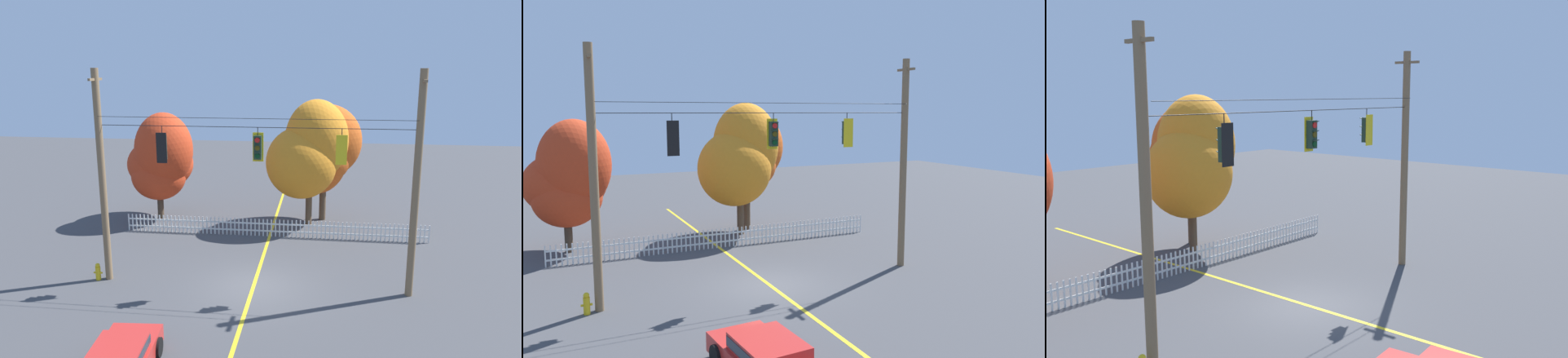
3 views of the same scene
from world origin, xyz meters
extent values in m
plane|color=#424244|center=(0.00, 0.00, 0.00)|extent=(80.00, 80.00, 0.00)
cube|color=gold|center=(0.00, 0.00, 0.00)|extent=(0.16, 36.00, 0.01)
cylinder|color=brown|center=(-6.37, 0.00, 4.51)|extent=(0.30, 0.30, 9.01)
cylinder|color=brown|center=(6.37, 0.00, 4.51)|extent=(0.30, 0.30, 9.01)
cube|color=brown|center=(-6.37, 0.00, 8.56)|extent=(0.10, 1.10, 0.10)
cube|color=brown|center=(6.37, 0.00, 8.56)|extent=(0.10, 1.10, 0.10)
cylinder|color=black|center=(0.00, 0.00, 6.74)|extent=(12.54, 0.02, 0.02)
cylinder|color=black|center=(0.00, -0.25, 7.11)|extent=(12.54, 0.02, 0.02)
cylinder|color=black|center=(-3.70, 0.00, 6.55)|extent=(0.03, 0.03, 0.38)
cube|color=black|center=(-3.70, -0.13, 5.87)|extent=(0.43, 0.02, 1.24)
cube|color=#1E3323|center=(-3.70, 0.00, 5.87)|extent=(0.30, 0.24, 1.00)
cylinder|color=red|center=(-3.70, 0.14, 6.20)|extent=(0.20, 0.03, 0.20)
cube|color=#1E3323|center=(-3.70, 0.18, 6.31)|extent=(0.22, 0.12, 0.06)
cylinder|color=#463B09|center=(-3.70, 0.14, 5.87)|extent=(0.20, 0.03, 0.20)
cube|color=#1E3323|center=(-3.70, 0.18, 5.98)|extent=(0.22, 0.12, 0.06)
cylinder|color=#073513|center=(-3.70, 0.14, 5.53)|extent=(0.20, 0.03, 0.20)
cube|color=#1E3323|center=(-3.70, 0.18, 5.65)|extent=(0.22, 0.12, 0.06)
cylinder|color=black|center=(0.19, 0.00, 6.58)|extent=(0.03, 0.03, 0.33)
cube|color=yellow|center=(0.19, 0.13, 5.94)|extent=(0.43, 0.02, 1.16)
cube|color=#1E3323|center=(0.19, 0.00, 5.94)|extent=(0.30, 0.24, 0.94)
cylinder|color=red|center=(0.19, -0.14, 6.26)|extent=(0.20, 0.03, 0.20)
cube|color=#1E3323|center=(0.19, -0.18, 6.37)|extent=(0.22, 0.12, 0.06)
cylinder|color=#463B09|center=(0.19, -0.14, 5.94)|extent=(0.20, 0.03, 0.20)
cube|color=#1E3323|center=(0.19, -0.18, 6.06)|extent=(0.22, 0.12, 0.06)
cylinder|color=#073513|center=(0.19, -0.14, 5.63)|extent=(0.20, 0.03, 0.20)
cube|color=#1E3323|center=(0.19, -0.18, 5.75)|extent=(0.22, 0.12, 0.06)
cylinder|color=black|center=(3.46, 0.00, 6.57)|extent=(0.03, 0.03, 0.34)
cube|color=yellow|center=(3.46, -0.13, 5.94)|extent=(0.43, 0.02, 1.16)
cube|color=#1E3323|center=(3.46, 0.00, 5.94)|extent=(0.30, 0.24, 0.94)
cylinder|color=red|center=(3.46, 0.14, 6.25)|extent=(0.20, 0.03, 0.20)
cube|color=#1E3323|center=(3.46, 0.18, 6.36)|extent=(0.22, 0.12, 0.06)
cylinder|color=#463B09|center=(3.46, 0.14, 5.94)|extent=(0.20, 0.03, 0.20)
cube|color=#1E3323|center=(3.46, 0.18, 6.05)|extent=(0.22, 0.12, 0.06)
cylinder|color=#073513|center=(3.46, 0.14, 5.62)|extent=(0.20, 0.03, 0.20)
cube|color=#1E3323|center=(3.46, 0.18, 5.74)|extent=(0.22, 0.12, 0.06)
cube|color=silver|center=(-5.95, 6.33, 0.48)|extent=(0.06, 0.04, 0.97)
cube|color=silver|center=(-5.73, 6.33, 0.48)|extent=(0.06, 0.04, 0.97)
cube|color=silver|center=(-5.50, 6.33, 0.48)|extent=(0.06, 0.04, 0.97)
cube|color=silver|center=(-5.28, 6.33, 0.48)|extent=(0.06, 0.04, 0.97)
cube|color=silver|center=(-5.05, 6.33, 0.48)|extent=(0.06, 0.04, 0.97)
cube|color=silver|center=(-4.83, 6.33, 0.48)|extent=(0.06, 0.04, 0.97)
cube|color=silver|center=(-4.61, 6.33, 0.48)|extent=(0.06, 0.04, 0.97)
cube|color=silver|center=(-4.38, 6.33, 0.48)|extent=(0.06, 0.04, 0.97)
cube|color=silver|center=(-4.16, 6.33, 0.48)|extent=(0.06, 0.04, 0.97)
cube|color=silver|center=(-3.93, 6.33, 0.48)|extent=(0.06, 0.04, 0.97)
cube|color=silver|center=(-3.71, 6.33, 0.48)|extent=(0.06, 0.04, 0.97)
cube|color=silver|center=(-3.49, 6.33, 0.48)|extent=(0.06, 0.04, 0.97)
cube|color=silver|center=(-3.26, 6.33, 0.48)|extent=(0.06, 0.04, 0.97)
cube|color=silver|center=(-3.04, 6.33, 0.48)|extent=(0.06, 0.04, 0.97)
cube|color=silver|center=(-2.81, 6.33, 0.48)|extent=(0.06, 0.04, 0.97)
cube|color=silver|center=(-2.59, 6.33, 0.48)|extent=(0.06, 0.04, 0.97)
cube|color=silver|center=(-2.37, 6.33, 0.48)|extent=(0.06, 0.04, 0.97)
cube|color=silver|center=(-2.14, 6.33, 0.48)|extent=(0.06, 0.04, 0.97)
cube|color=silver|center=(-1.92, 6.33, 0.48)|extent=(0.06, 0.04, 0.97)
cube|color=silver|center=(-1.69, 6.33, 0.48)|extent=(0.06, 0.04, 0.97)
cube|color=silver|center=(-1.47, 6.33, 0.48)|extent=(0.06, 0.04, 0.97)
cube|color=silver|center=(-1.25, 6.33, 0.48)|extent=(0.06, 0.04, 0.97)
cube|color=silver|center=(-1.02, 6.33, 0.48)|extent=(0.06, 0.04, 0.97)
cube|color=silver|center=(-0.80, 6.33, 0.48)|extent=(0.06, 0.04, 0.97)
cube|color=silver|center=(-0.58, 6.33, 0.48)|extent=(0.06, 0.04, 0.97)
cube|color=silver|center=(-0.35, 6.33, 0.48)|extent=(0.06, 0.04, 0.97)
cube|color=silver|center=(-0.13, 6.33, 0.48)|extent=(0.06, 0.04, 0.97)
cube|color=silver|center=(0.10, 6.33, 0.48)|extent=(0.06, 0.04, 0.97)
cube|color=silver|center=(0.32, 6.33, 0.48)|extent=(0.06, 0.04, 0.97)
cube|color=silver|center=(0.54, 6.33, 0.48)|extent=(0.06, 0.04, 0.97)
cube|color=silver|center=(0.77, 6.33, 0.48)|extent=(0.06, 0.04, 0.97)
cube|color=silver|center=(0.99, 6.33, 0.48)|extent=(0.06, 0.04, 0.97)
cube|color=silver|center=(1.22, 6.33, 0.48)|extent=(0.06, 0.04, 0.97)
cube|color=silver|center=(1.44, 6.33, 0.48)|extent=(0.06, 0.04, 0.97)
cube|color=silver|center=(1.66, 6.33, 0.48)|extent=(0.06, 0.04, 0.97)
cube|color=silver|center=(1.89, 6.33, 0.48)|extent=(0.06, 0.04, 0.97)
cube|color=silver|center=(2.11, 6.33, 0.48)|extent=(0.06, 0.04, 0.97)
cube|color=silver|center=(2.34, 6.33, 0.48)|extent=(0.06, 0.04, 0.97)
cube|color=silver|center=(2.56, 6.33, 0.48)|extent=(0.06, 0.04, 0.97)
cube|color=silver|center=(2.78, 6.33, 0.48)|extent=(0.06, 0.04, 0.97)
cube|color=silver|center=(3.01, 6.33, 0.48)|extent=(0.06, 0.04, 0.97)
cube|color=silver|center=(3.23, 6.33, 0.48)|extent=(0.06, 0.04, 0.97)
cube|color=silver|center=(3.45, 6.33, 0.48)|extent=(0.06, 0.04, 0.97)
cube|color=silver|center=(3.68, 6.33, 0.48)|extent=(0.06, 0.04, 0.97)
cube|color=silver|center=(3.90, 6.33, 0.48)|extent=(0.06, 0.04, 0.97)
cube|color=silver|center=(4.13, 6.33, 0.48)|extent=(0.06, 0.04, 0.97)
cube|color=silver|center=(4.35, 6.33, 0.48)|extent=(0.06, 0.04, 0.97)
cube|color=silver|center=(4.57, 6.33, 0.48)|extent=(0.06, 0.04, 0.97)
cube|color=silver|center=(4.80, 6.33, 0.48)|extent=(0.06, 0.04, 0.97)
cube|color=silver|center=(5.02, 6.33, 0.48)|extent=(0.06, 0.04, 0.97)
cube|color=silver|center=(5.25, 6.33, 0.48)|extent=(0.06, 0.04, 0.97)
cube|color=silver|center=(5.47, 6.33, 0.48)|extent=(0.06, 0.04, 0.97)
cube|color=silver|center=(5.69, 6.33, 0.48)|extent=(0.06, 0.04, 0.97)
cube|color=silver|center=(5.92, 6.33, 0.48)|extent=(0.06, 0.04, 0.97)
cube|color=silver|center=(6.14, 6.33, 0.48)|extent=(0.06, 0.04, 0.97)
cube|color=silver|center=(6.37, 6.33, 0.48)|extent=(0.06, 0.04, 0.97)
cube|color=silver|center=(6.59, 6.33, 0.48)|extent=(0.06, 0.04, 0.97)
cube|color=silver|center=(6.81, 6.33, 0.48)|extent=(0.06, 0.04, 0.97)
cube|color=silver|center=(7.04, 6.33, 0.48)|extent=(0.06, 0.04, 0.97)
cube|color=silver|center=(7.26, 6.33, 0.48)|extent=(0.06, 0.04, 0.97)
cube|color=silver|center=(7.49, 6.33, 0.48)|extent=(0.06, 0.04, 0.97)
cube|color=silver|center=(7.71, 6.33, 0.48)|extent=(0.06, 0.04, 0.97)
cube|color=silver|center=(7.93, 6.33, 0.48)|extent=(0.06, 0.04, 0.97)
cube|color=silver|center=(8.16, 6.33, 0.48)|extent=(0.06, 0.04, 0.97)
cube|color=silver|center=(8.38, 6.33, 0.48)|extent=(0.06, 0.04, 0.97)
cube|color=silver|center=(0.21, 6.36, 0.29)|extent=(16.35, 0.03, 0.08)
cube|color=silver|center=(0.21, 6.36, 0.70)|extent=(16.35, 0.03, 0.08)
cylinder|color=brown|center=(2.02, 8.70, 1.30)|extent=(0.37, 0.37, 2.61)
ellipsoid|color=orange|center=(1.56, 8.27, 3.75)|extent=(4.00, 3.80, 4.08)
ellipsoid|color=orange|center=(2.36, 8.86, 4.23)|extent=(3.25, 2.86, 4.05)
ellipsoid|color=orange|center=(2.39, 8.70, 4.95)|extent=(3.60, 3.54, 4.63)
cylinder|color=brown|center=(2.82, 9.76, 1.30)|extent=(0.40, 0.40, 2.59)
ellipsoid|color=#DB5619|center=(2.44, 9.73, 3.90)|extent=(3.58, 2.92, 4.54)
ellipsoid|color=#DB5619|center=(2.60, 9.31, 3.78)|extent=(3.49, 3.10, 2.86)
ellipsoid|color=#DB5619|center=(2.96, 9.75, 4.80)|extent=(4.05, 3.32, 4.25)
sphere|color=gold|center=(-6.79, -0.17, 0.66)|extent=(0.20, 0.20, 0.20)
camera|label=1|loc=(2.76, -19.29, 9.18)|focal=34.35mm
camera|label=2|loc=(-8.01, -18.47, 6.80)|focal=36.37mm
camera|label=3|loc=(-14.54, -12.08, 7.29)|focal=39.21mm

